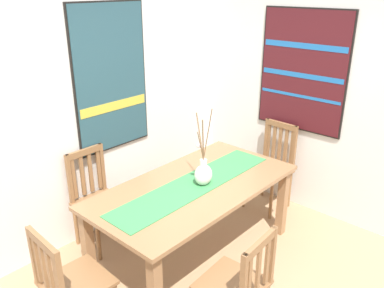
{
  "coord_description": "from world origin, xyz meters",
  "views": [
    {
      "loc": [
        -1.97,
        -1.25,
        2.36
      ],
      "look_at": [
        0.43,
        0.91,
        1.05
      ],
      "focal_mm": 37.13,
      "sensor_mm": 36.0,
      "label": 1
    }
  ],
  "objects_px": {
    "chair_0": "(97,197)",
    "chair_2": "(69,283)",
    "chair_3": "(239,285)",
    "painting_on_back_wall": "(111,78)",
    "centerpiece_vase": "(203,173)",
    "painting_on_side_wall": "(303,71)",
    "dining_table": "(195,195)",
    "chair_1": "(272,165)"
  },
  "relations": [
    {
      "from": "chair_3",
      "to": "painting_on_back_wall",
      "type": "distance_m",
      "value": 2.18
    },
    {
      "from": "centerpiece_vase",
      "to": "painting_on_back_wall",
      "type": "bearing_deg",
      "value": 94.8
    },
    {
      "from": "centerpiece_vase",
      "to": "chair_2",
      "type": "relative_size",
      "value": 0.79
    },
    {
      "from": "dining_table",
      "to": "chair_3",
      "type": "xyz_separation_m",
      "value": [
        -0.49,
        -0.83,
        -0.18
      ]
    },
    {
      "from": "centerpiece_vase",
      "to": "chair_2",
      "type": "height_order",
      "value": "centerpiece_vase"
    },
    {
      "from": "chair_2",
      "to": "painting_on_back_wall",
      "type": "height_order",
      "value": "painting_on_back_wall"
    },
    {
      "from": "centerpiece_vase",
      "to": "chair_1",
      "type": "xyz_separation_m",
      "value": [
        1.22,
        0.04,
        -0.36
      ]
    },
    {
      "from": "chair_0",
      "to": "chair_1",
      "type": "bearing_deg",
      "value": -26.63
    },
    {
      "from": "chair_0",
      "to": "painting_on_back_wall",
      "type": "height_order",
      "value": "painting_on_back_wall"
    },
    {
      "from": "chair_1",
      "to": "chair_2",
      "type": "bearing_deg",
      "value": 178.97
    },
    {
      "from": "chair_3",
      "to": "painting_on_side_wall",
      "type": "xyz_separation_m",
      "value": [
        1.97,
        0.68,
        1.06
      ]
    },
    {
      "from": "dining_table",
      "to": "chair_2",
      "type": "bearing_deg",
      "value": 178.63
    },
    {
      "from": "dining_table",
      "to": "chair_0",
      "type": "distance_m",
      "value": 0.97
    },
    {
      "from": "chair_3",
      "to": "dining_table",
      "type": "bearing_deg",
      "value": 59.84
    },
    {
      "from": "chair_1",
      "to": "centerpiece_vase",
      "type": "bearing_deg",
      "value": -178.1
    },
    {
      "from": "chair_2",
      "to": "painting_on_side_wall",
      "type": "xyz_separation_m",
      "value": [
        2.74,
        -0.18,
        1.05
      ]
    },
    {
      "from": "dining_table",
      "to": "chair_2",
      "type": "xyz_separation_m",
      "value": [
        -1.25,
        0.03,
        -0.17
      ]
    },
    {
      "from": "centerpiece_vase",
      "to": "chair_3",
      "type": "bearing_deg",
      "value": -124.37
    },
    {
      "from": "chair_0",
      "to": "painting_on_back_wall",
      "type": "relative_size",
      "value": 0.68
    },
    {
      "from": "dining_table",
      "to": "painting_on_side_wall",
      "type": "relative_size",
      "value": 1.5
    },
    {
      "from": "chair_1",
      "to": "chair_2",
      "type": "distance_m",
      "value": 2.52
    },
    {
      "from": "dining_table",
      "to": "chair_0",
      "type": "xyz_separation_m",
      "value": [
        -0.44,
        0.84,
        -0.16
      ]
    },
    {
      "from": "chair_0",
      "to": "painting_on_back_wall",
      "type": "xyz_separation_m",
      "value": [
        0.4,
        0.18,
        1.04
      ]
    },
    {
      "from": "chair_0",
      "to": "chair_1",
      "type": "height_order",
      "value": "chair_1"
    },
    {
      "from": "chair_1",
      "to": "painting_on_back_wall",
      "type": "distance_m",
      "value": 1.96
    },
    {
      "from": "chair_1",
      "to": "painting_on_back_wall",
      "type": "relative_size",
      "value": 0.69
    },
    {
      "from": "chair_0",
      "to": "chair_2",
      "type": "xyz_separation_m",
      "value": [
        -0.8,
        -0.81,
        -0.01
      ]
    },
    {
      "from": "centerpiece_vase",
      "to": "painting_on_side_wall",
      "type": "relative_size",
      "value": 0.57
    },
    {
      "from": "painting_on_back_wall",
      "to": "chair_3",
      "type": "bearing_deg",
      "value": -103.38
    },
    {
      "from": "dining_table",
      "to": "centerpiece_vase",
      "type": "bearing_deg",
      "value": -49.4
    },
    {
      "from": "chair_2",
      "to": "chair_3",
      "type": "distance_m",
      "value": 1.15
    },
    {
      "from": "dining_table",
      "to": "centerpiece_vase",
      "type": "relative_size",
      "value": 2.63
    },
    {
      "from": "chair_0",
      "to": "painting_on_back_wall",
      "type": "bearing_deg",
      "value": 24.03
    },
    {
      "from": "chair_0",
      "to": "chair_1",
      "type": "distance_m",
      "value": 1.92
    },
    {
      "from": "centerpiece_vase",
      "to": "chair_2",
      "type": "bearing_deg",
      "value": 176.21
    },
    {
      "from": "dining_table",
      "to": "painting_on_side_wall",
      "type": "bearing_deg",
      "value": -5.9
    },
    {
      "from": "chair_1",
      "to": "dining_table",
      "type": "bearing_deg",
      "value": 179.31
    },
    {
      "from": "chair_2",
      "to": "painting_on_side_wall",
      "type": "relative_size",
      "value": 0.72
    },
    {
      "from": "centerpiece_vase",
      "to": "painting_on_side_wall",
      "type": "bearing_deg",
      "value": -3.9
    },
    {
      "from": "centerpiece_vase",
      "to": "dining_table",
      "type": "bearing_deg",
      "value": 130.6
    },
    {
      "from": "chair_3",
      "to": "painting_on_back_wall",
      "type": "relative_size",
      "value": 0.64
    },
    {
      "from": "chair_3",
      "to": "chair_0",
      "type": "bearing_deg",
      "value": 88.62
    }
  ]
}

